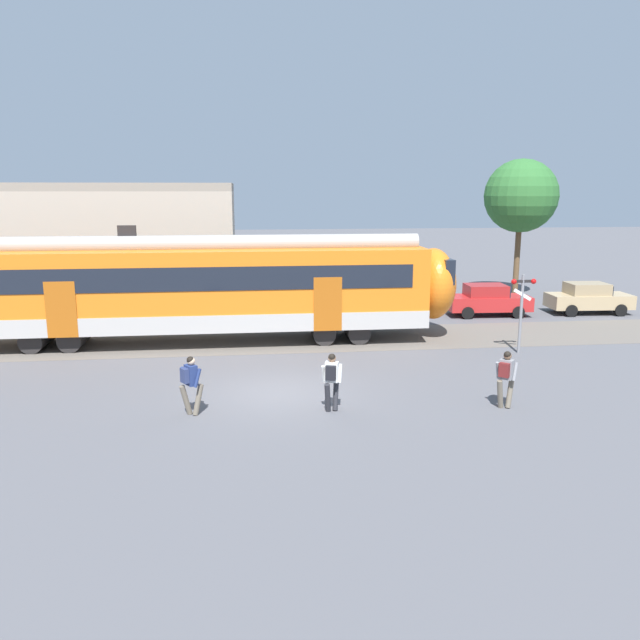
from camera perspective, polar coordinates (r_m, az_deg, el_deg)
The scene contains 9 objects.
ground_plane at distance 19.20m, azimuth -3.87°, elevation -6.66°, with size 160.00×160.00×0.00m, color #515156.
pedestrian_navy at distance 17.41m, azimuth -11.76°, elevation -5.43°, with size 0.71×0.50×1.67m.
pedestrian_white at distance 17.32m, azimuth 1.07°, elevation -5.26°, with size 0.63×0.60×1.67m.
pedestrian_grey at distance 18.33m, azimuth 16.64°, elevation -4.80°, with size 0.67×0.51×1.67m.
parked_car_red at distance 31.65m, azimuth 15.07°, elevation 1.79°, with size 4.08×1.91×1.54m.
parked_car_tan at distance 33.87m, azimuth 23.34°, elevation 1.86°, with size 4.09×1.93×1.54m.
crossing_signal at distance 24.44m, azimuth 17.98°, elevation 1.66°, with size 0.96×0.22×3.00m.
background_building at distance 34.82m, azimuth -24.91°, elevation 6.01°, with size 20.33×5.00×9.20m.
street_tree_right at distance 37.37m, azimuth 17.90°, elevation 10.72°, with size 4.09×4.09×7.78m.
Camera 1 is at (-0.81, -18.19, 6.08)m, focal length 35.00 mm.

